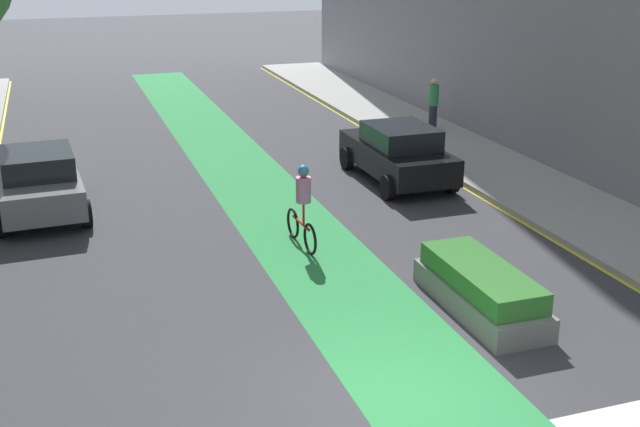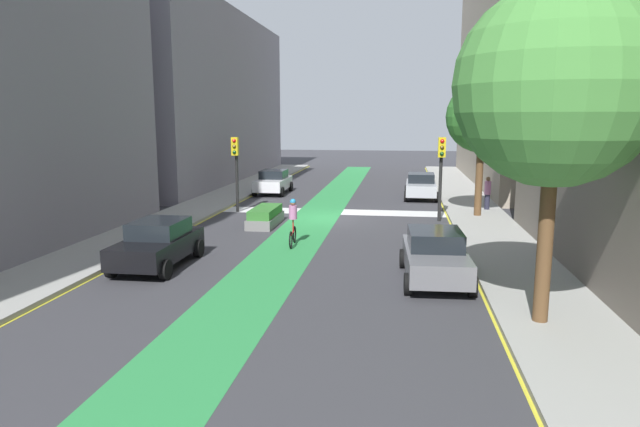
# 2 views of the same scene
# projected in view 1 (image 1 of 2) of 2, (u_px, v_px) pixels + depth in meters

# --- Properties ---
(ground_plane) EXTENTS (120.00, 120.00, 0.00)m
(ground_plane) POSITION_uv_depth(u_px,v_px,m) (390.00, 403.00, 11.38)
(ground_plane) COLOR #38383D
(bike_lane_paint) EXTENTS (2.40, 60.00, 0.01)m
(bike_lane_paint) POSITION_uv_depth(u_px,v_px,m) (435.00, 394.00, 11.59)
(bike_lane_paint) COLOR #2D8C47
(bike_lane_paint) RESTS_ON ground_plane
(car_grey_left_far) EXTENTS (2.18, 4.28, 1.57)m
(car_grey_left_far) POSITION_uv_depth(u_px,v_px,m) (39.00, 181.00, 18.94)
(car_grey_left_far) COLOR slate
(car_grey_left_far) RESTS_ON ground_plane
(car_black_right_far) EXTENTS (2.04, 4.21, 1.57)m
(car_black_right_far) POSITION_uv_depth(u_px,v_px,m) (398.00, 152.00, 21.40)
(car_black_right_far) COLOR black
(car_black_right_far) RESTS_ON ground_plane
(cyclist_in_lane) EXTENTS (0.32, 1.73, 1.86)m
(cyclist_in_lane) POSITION_uv_depth(u_px,v_px,m) (302.00, 204.00, 16.75)
(cyclist_in_lane) COLOR black
(cyclist_in_lane) RESTS_ON ground_plane
(pedestrian_sidewalk_right_a) EXTENTS (0.34, 0.34, 1.71)m
(pedestrian_sidewalk_right_a) POSITION_uv_depth(u_px,v_px,m) (433.00, 103.00, 26.62)
(pedestrian_sidewalk_right_a) COLOR #262638
(pedestrian_sidewalk_right_a) RESTS_ON sidewalk_right
(median_planter) EXTENTS (1.16, 3.12, 0.85)m
(median_planter) POSITION_uv_depth(u_px,v_px,m) (481.00, 289.00, 14.07)
(median_planter) COLOR slate
(median_planter) RESTS_ON ground_plane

